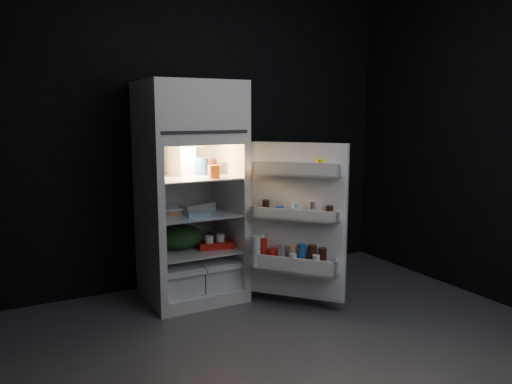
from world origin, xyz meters
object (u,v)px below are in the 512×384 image
egg_carton (198,208)px  yogurt_tray (216,245)px  fridge_door (296,224)px  milk_jug (182,161)px  refrigerator (189,184)px

egg_carton → yogurt_tray: egg_carton is taller
fridge_door → egg_carton: fridge_door is taller
milk_jug → egg_carton: 0.41m
milk_jug → yogurt_tray: 0.75m
refrigerator → egg_carton: size_ratio=5.95×
egg_carton → yogurt_tray: bearing=-50.4°
egg_carton → yogurt_tray: size_ratio=1.04×
fridge_door → milk_jug: bearing=134.0°
refrigerator → egg_carton: 0.21m
refrigerator → egg_carton: refrigerator is taller
fridge_door → egg_carton: 0.83m
refrigerator → fridge_door: refrigerator is taller
milk_jug → refrigerator: bearing=-62.3°
fridge_door → egg_carton: bearing=133.9°
milk_jug → egg_carton: bearing=-67.1°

